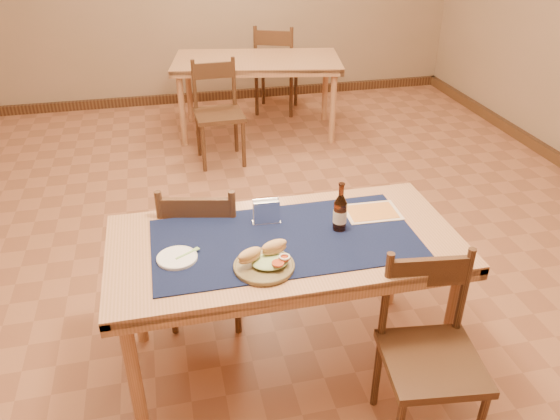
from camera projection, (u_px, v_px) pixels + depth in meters
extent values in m
cube|color=#9C6244|center=(256.00, 272.00, 3.55)|extent=(6.00, 7.00, 0.02)
cylinder|color=#B17A53|center=(135.00, 380.00, 2.28)|extent=(0.06, 0.06, 0.71)
cylinder|color=#B17A53|center=(449.00, 328.00, 2.56)|extent=(0.06, 0.06, 0.71)
cylinder|color=#B17A53|center=(135.00, 287.00, 2.82)|extent=(0.06, 0.06, 0.71)
cylinder|color=#B17A53|center=(395.00, 252.00, 3.10)|extent=(0.06, 0.06, 0.71)
cube|color=#B17A53|center=(285.00, 243.00, 2.50)|extent=(1.60, 0.80, 0.04)
cube|color=#0E1636|center=(285.00, 239.00, 2.49)|extent=(1.20, 0.60, 0.01)
cube|color=#4D321B|center=(201.00, 97.00, 6.45)|extent=(6.00, 0.06, 0.10)
cylinder|color=#B17A53|center=(182.00, 110.00, 5.15)|extent=(0.06, 0.06, 0.71)
cylinder|color=#B17A53|center=(333.00, 108.00, 5.20)|extent=(0.06, 0.06, 0.71)
cylinder|color=#B17A53|center=(189.00, 89.00, 5.70)|extent=(0.06, 0.06, 0.71)
cylinder|color=#B17A53|center=(325.00, 88.00, 5.75)|extent=(0.06, 0.06, 0.71)
cube|color=#B17A53|center=(257.00, 61.00, 5.26)|extent=(1.71, 1.07, 0.04)
cylinder|color=#4D321B|center=(241.00, 262.00, 3.25)|extent=(0.04, 0.04, 0.44)
cylinder|color=#4D321B|center=(182.00, 262.00, 3.24)|extent=(0.04, 0.04, 0.44)
cylinder|color=#4D321B|center=(237.00, 301.00, 2.94)|extent=(0.04, 0.04, 0.44)
cylinder|color=#4D321B|center=(172.00, 301.00, 2.94)|extent=(0.04, 0.04, 0.44)
cube|color=#4D321B|center=(205.00, 248.00, 2.98)|extent=(0.49, 0.49, 0.04)
cube|color=#4D321B|center=(196.00, 211.00, 2.65)|extent=(0.35, 0.11, 0.14)
cylinder|color=#4D321B|center=(233.00, 232.00, 2.71)|extent=(0.04, 0.04, 0.45)
cylinder|color=#4D321B|center=(162.00, 232.00, 2.71)|extent=(0.04, 0.04, 0.45)
cylinder|color=#4D321B|center=(377.00, 371.00, 2.51)|extent=(0.03, 0.03, 0.43)
cylinder|color=#4D321B|center=(449.00, 366.00, 2.54)|extent=(0.03, 0.03, 0.43)
cube|color=#4D321B|center=(432.00, 362.00, 2.27)|extent=(0.45, 0.45, 0.04)
cube|color=#4D321B|center=(429.00, 272.00, 2.26)|extent=(0.34, 0.07, 0.13)
cylinder|color=#4D321B|center=(386.00, 296.00, 2.31)|extent=(0.03, 0.03, 0.44)
cylinder|color=#4D321B|center=(464.00, 291.00, 2.33)|extent=(0.03, 0.03, 0.44)
cylinder|color=#4D321B|center=(204.00, 148.00, 4.72)|extent=(0.04, 0.04, 0.44)
cylinder|color=#4D321B|center=(244.00, 144.00, 4.79)|extent=(0.04, 0.04, 0.44)
cylinder|color=#4D321B|center=(198.00, 133.00, 5.01)|extent=(0.04, 0.04, 0.44)
cylinder|color=#4D321B|center=(236.00, 129.00, 5.09)|extent=(0.04, 0.04, 0.44)
cube|color=#4D321B|center=(219.00, 115.00, 4.79)|extent=(0.43, 0.43, 0.04)
cube|color=#4D321B|center=(213.00, 71.00, 4.78)|extent=(0.35, 0.04, 0.14)
cylinder|color=#4D321B|center=(194.00, 85.00, 4.80)|extent=(0.04, 0.04, 0.45)
cylinder|color=#4D321B|center=(234.00, 82.00, 4.87)|extent=(0.04, 0.04, 0.45)
cylinder|color=#4D321B|center=(296.00, 85.00, 6.21)|extent=(0.04, 0.04, 0.47)
cylinder|color=#4D321B|center=(263.00, 84.00, 6.26)|extent=(0.04, 0.04, 0.47)
cylinder|color=#4D321B|center=(291.00, 96.00, 5.88)|extent=(0.04, 0.04, 0.47)
cylinder|color=#4D321B|center=(257.00, 94.00, 5.94)|extent=(0.04, 0.04, 0.47)
cube|color=#4D321B|center=(277.00, 69.00, 5.95)|extent=(0.58, 0.58, 0.04)
cube|color=#4D321B|center=(273.00, 38.00, 5.60)|extent=(0.36, 0.17, 0.15)
cylinder|color=#4D321B|center=(291.00, 51.00, 5.64)|extent=(0.04, 0.04, 0.48)
cylinder|color=#4D321B|center=(255.00, 50.00, 5.69)|extent=(0.04, 0.04, 0.48)
cylinder|color=brown|center=(264.00, 266.00, 2.29)|extent=(0.26, 0.26, 0.01)
torus|color=brown|center=(264.00, 265.00, 2.29)|extent=(0.26, 0.26, 0.01)
ellipsoid|color=#ABCB8B|center=(270.00, 262.00, 2.28)|extent=(0.16, 0.13, 0.03)
ellipsoid|color=#E3A96C|center=(250.00, 256.00, 2.26)|extent=(0.12, 0.09, 0.06)
ellipsoid|color=#E3A96C|center=(274.00, 247.00, 2.31)|extent=(0.12, 0.08, 0.06)
cylinder|color=#AB3616|center=(278.00, 263.00, 2.24)|extent=(0.05, 0.05, 0.01)
cylinder|color=#AB3616|center=(284.00, 258.00, 2.28)|extent=(0.05, 0.05, 0.01)
torus|color=white|center=(284.00, 257.00, 2.27)|extent=(0.05, 0.05, 0.01)
cylinder|color=white|center=(177.00, 258.00, 2.35)|extent=(0.18, 0.18, 0.01)
torus|color=white|center=(177.00, 257.00, 2.34)|extent=(0.17, 0.17, 0.01)
cube|color=#86BB66|center=(185.00, 255.00, 2.35)|extent=(0.08, 0.06, 0.00)
cube|color=#86BB66|center=(196.00, 249.00, 2.39)|extent=(0.03, 0.03, 0.00)
cylinder|color=#471E0C|center=(340.00, 216.00, 2.53)|extent=(0.06, 0.06, 0.14)
cone|color=#471E0C|center=(341.00, 199.00, 2.48)|extent=(0.06, 0.06, 0.04)
cylinder|color=#471E0C|center=(341.00, 190.00, 2.46)|extent=(0.02, 0.02, 0.06)
cylinder|color=#471E0C|center=(342.00, 184.00, 2.44)|extent=(0.03, 0.03, 0.01)
cylinder|color=beige|center=(340.00, 216.00, 2.53)|extent=(0.06, 0.06, 0.06)
cube|color=white|center=(267.00, 222.00, 2.61)|extent=(0.14, 0.06, 0.00)
cube|color=white|center=(267.00, 213.00, 2.57)|extent=(0.12, 0.01, 0.11)
cube|color=white|center=(266.00, 209.00, 2.60)|extent=(0.12, 0.01, 0.11)
cube|color=white|center=(266.00, 212.00, 2.59)|extent=(0.12, 0.04, 0.11)
cube|color=#41A2D2|center=(267.00, 212.00, 2.57)|extent=(0.09, 0.01, 0.04)
cube|color=beige|center=(372.00, 212.00, 2.69)|extent=(0.28, 0.21, 0.00)
cube|color=#C57833|center=(372.00, 212.00, 2.69)|extent=(0.24, 0.17, 0.00)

